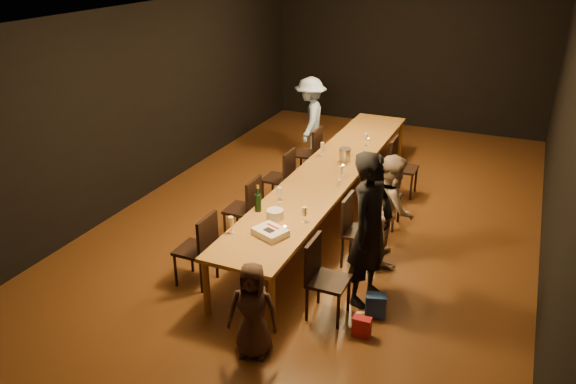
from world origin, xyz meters
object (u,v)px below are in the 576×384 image
at_px(chair_right_3, 404,168).
at_px(woman_birthday, 370,230).
at_px(chair_right_2, 385,196).
at_px(chair_left_3, 307,153).
at_px(chair_left_2, 278,178).
at_px(child, 253,310).
at_px(chair_left_0, 195,249).
at_px(woman_tan, 392,208).
at_px(chair_left_1, 242,209).
at_px(man_blue, 310,119).
at_px(plate_stack, 275,214).
at_px(champagne_bottle, 258,198).
at_px(ice_bucket, 345,155).
at_px(birthday_cake, 270,232).
at_px(chair_right_1, 361,232).
at_px(table, 330,172).
at_px(chair_right_0, 329,280).

relative_size(chair_right_3, woman_birthday, 0.51).
relative_size(chair_right_2, chair_left_3, 1.00).
height_order(chair_left_2, child, child).
distance_m(chair_left_0, woman_tan, 2.52).
distance_m(chair_left_1, man_blue, 3.34).
height_order(chair_right_3, plate_stack, chair_right_3).
xyz_separation_m(chair_left_2, woman_tan, (2.00, -0.89, 0.25)).
bearing_deg(woman_tan, chair_left_2, 47.75).
bearing_deg(chair_left_2, woman_tan, -114.06).
distance_m(chair_right_2, champagne_bottle, 2.13).
bearing_deg(champagne_bottle, ice_bucket, 78.34).
bearing_deg(ice_bucket, chair_right_3, 46.13).
height_order(man_blue, child, man_blue).
bearing_deg(woman_tan, birthday_cake, 122.31).
xyz_separation_m(chair_right_1, woman_tan, (0.30, 0.31, 0.25)).
height_order(chair_left_2, champagne_bottle, champagne_bottle).
distance_m(table, chair_right_3, 1.49).
bearing_deg(chair_left_2, plate_stack, -156.52).
xyz_separation_m(plate_stack, ice_bucket, (0.15, 2.21, 0.04)).
bearing_deg(woman_birthday, chair_left_3, 47.71).
height_order(child, birthday_cake, child).
distance_m(chair_right_2, woman_birthday, 1.98).
distance_m(chair_right_1, chair_left_3, 2.94).
xyz_separation_m(chair_right_2, woman_tan, (0.30, -0.89, 0.25)).
distance_m(chair_right_2, chair_left_0, 2.94).
distance_m(table, plate_stack, 1.81).
bearing_deg(plate_stack, chair_left_2, 113.48).
height_order(chair_right_1, chair_left_0, same).
xyz_separation_m(chair_left_1, woman_birthday, (2.00, -0.71, 0.44)).
relative_size(chair_left_2, ice_bucket, 4.72).
bearing_deg(table, chair_left_2, 180.00).
height_order(chair_right_2, chair_right_3, same).
bearing_deg(chair_left_3, woman_birthday, -147.26).
height_order(chair_right_0, chair_left_3, same).
height_order(chair_right_1, woman_birthday, woman_birthday).
bearing_deg(chair_left_1, woman_birthday, -109.56).
relative_size(chair_left_2, woman_birthday, 0.51).
bearing_deg(chair_left_3, birthday_cake, -165.02).
height_order(chair_left_3, ice_bucket, ice_bucket).
relative_size(chair_right_2, plate_stack, 4.48).
bearing_deg(chair_right_3, chair_left_0, -25.28).
bearing_deg(ice_bucket, plate_stack, -94.01).
bearing_deg(plate_stack, man_blue, 105.48).
xyz_separation_m(chair_right_0, woman_birthday, (0.30, 0.49, 0.44)).
relative_size(chair_right_2, chair_left_0, 1.00).
height_order(chair_right_0, chair_left_0, same).
xyz_separation_m(table, plate_stack, (-0.07, -1.80, 0.11)).
bearing_deg(child, chair_right_2, 67.28).
bearing_deg(chair_right_2, man_blue, -136.51).
xyz_separation_m(chair_right_1, child, (-0.48, -2.08, 0.05)).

